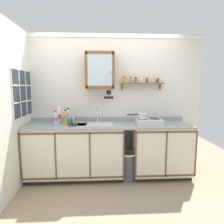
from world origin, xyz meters
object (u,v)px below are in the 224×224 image
(bottle_juice_amber_0, at_px, (66,118))
(sink, at_px, (95,126))
(bottle_water_blue_2, at_px, (56,119))
(wall_cabinet, at_px, (100,71))
(saucepan, at_px, (142,116))
(trash_bin, at_px, (128,166))
(bottle_opaque_white_1, at_px, (59,115))
(bottle_water_clear_3, at_px, (68,117))
(dish_rack, at_px, (78,124))
(mug, at_px, (70,122))
(warning_sign, at_px, (109,94))
(hot_plate_stove, at_px, (149,121))

(bottle_juice_amber_0, bearing_deg, sink, 2.43)
(bottle_water_blue_2, height_order, wall_cabinet, wall_cabinet)
(sink, bearing_deg, saucepan, -0.60)
(trash_bin, bearing_deg, sink, 162.91)
(bottle_opaque_white_1, relative_size, trash_bin, 0.69)
(bottle_water_clear_3, relative_size, dish_rack, 0.95)
(saucepan, relative_size, bottle_opaque_white_1, 1.11)
(bottle_juice_amber_0, distance_m, bottle_opaque_white_1, 0.15)
(dish_rack, relative_size, mug, 2.39)
(saucepan, xyz_separation_m, dish_rack, (-1.09, -0.05, -0.12))
(bottle_juice_amber_0, relative_size, warning_sign, 0.99)
(mug, bearing_deg, hot_plate_stove, -1.61)
(hot_plate_stove, bearing_deg, bottle_water_clear_3, 175.40)
(bottle_water_clear_3, relative_size, warning_sign, 1.04)
(trash_bin, bearing_deg, mug, 169.74)
(bottle_water_blue_2, relative_size, wall_cabinet, 0.40)
(hot_plate_stove, bearing_deg, bottle_opaque_white_1, 176.58)
(bottle_water_blue_2, height_order, mug, bottle_water_blue_2)
(bottle_water_blue_2, distance_m, warning_sign, 1.02)
(bottle_opaque_white_1, height_order, dish_rack, bottle_opaque_white_1)
(dish_rack, relative_size, warning_sign, 1.09)
(bottle_water_clear_3, bearing_deg, bottle_opaque_white_1, -172.86)
(bottle_juice_amber_0, distance_m, trash_bin, 1.31)
(bottle_juice_amber_0, xyz_separation_m, dish_rack, (0.20, -0.04, -0.09))
(sink, bearing_deg, bottle_water_blue_2, -169.93)
(sink, xyz_separation_m, saucepan, (0.79, -0.01, 0.16))
(saucepan, distance_m, wall_cabinet, 1.05)
(saucepan, xyz_separation_m, wall_cabinet, (-0.71, 0.14, 0.76))
(warning_sign, bearing_deg, bottle_opaque_white_1, -166.83)
(bottle_juice_amber_0, bearing_deg, wall_cabinet, 15.36)
(bottle_juice_amber_0, distance_m, mug, 0.10)
(hot_plate_stove, distance_m, saucepan, 0.15)
(bottle_opaque_white_1, bearing_deg, bottle_water_blue_2, -96.32)
(sink, xyz_separation_m, wall_cabinet, (0.08, 0.14, 0.92))
(bottle_water_clear_3, height_order, mug, bottle_water_clear_3)
(bottle_water_clear_3, height_order, wall_cabinet, wall_cabinet)
(bottle_opaque_white_1, distance_m, mug, 0.23)
(wall_cabinet, bearing_deg, dish_rack, -152.89)
(sink, bearing_deg, bottle_water_clear_3, 170.13)
(wall_cabinet, relative_size, warning_sign, 2.38)
(mug, distance_m, trash_bin, 1.21)
(bottle_water_clear_3, xyz_separation_m, wall_cabinet, (0.54, 0.06, 0.78))
(bottle_juice_amber_0, bearing_deg, bottle_water_clear_3, 75.58)
(bottle_water_clear_3, xyz_separation_m, trash_bin, (1.00, -0.25, -0.80))
(hot_plate_stove, height_order, bottle_water_clear_3, bottle_water_clear_3)
(saucepan, relative_size, dish_rack, 1.26)
(bottle_juice_amber_0, height_order, warning_sign, warning_sign)
(bottle_water_blue_2, height_order, warning_sign, warning_sign)
(saucepan, bearing_deg, dish_rack, -177.49)
(warning_sign, bearing_deg, trash_bin, -55.04)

